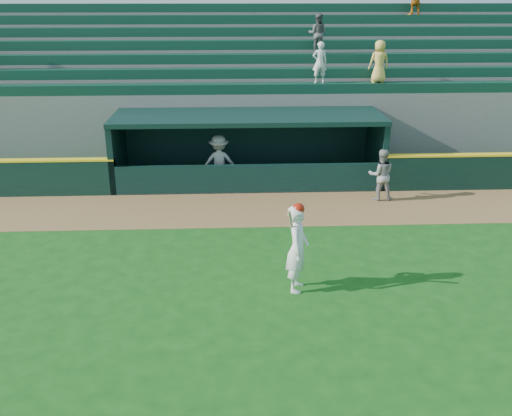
# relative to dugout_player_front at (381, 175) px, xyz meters

# --- Properties ---
(ground) EXTENTS (120.00, 120.00, 0.00)m
(ground) POSITION_rel_dugout_player_front_xyz_m (-4.27, -5.63, -0.86)
(ground) COLOR #154C13
(ground) RESTS_ON ground
(warning_track) EXTENTS (40.00, 3.00, 0.01)m
(warning_track) POSITION_rel_dugout_player_front_xyz_m (-4.27, -0.73, -0.85)
(warning_track) COLOR olive
(warning_track) RESTS_ON ground
(dugout_player_front) EXTENTS (0.85, 0.68, 1.72)m
(dugout_player_front) POSITION_rel_dugout_player_front_xyz_m (0.00, 0.00, 0.00)
(dugout_player_front) COLOR gray
(dugout_player_front) RESTS_ON ground
(dugout_player_inside) EXTENTS (1.23, 0.73, 1.87)m
(dugout_player_inside) POSITION_rel_dugout_player_front_xyz_m (-5.30, 1.47, 0.08)
(dugout_player_inside) COLOR #A8A8A3
(dugout_player_inside) RESTS_ON ground
(dugout) EXTENTS (9.40, 2.80, 2.46)m
(dugout) POSITION_rel_dugout_player_front_xyz_m (-4.27, 2.37, 0.50)
(dugout) COLOR #62625D
(dugout) RESTS_ON ground
(stands) EXTENTS (34.50, 6.25, 7.13)m
(stands) POSITION_rel_dugout_player_front_xyz_m (-4.27, 6.94, 1.54)
(stands) COLOR slate
(stands) RESTS_ON ground
(batter_at_plate) EXTENTS (0.64, 0.89, 2.13)m
(batter_at_plate) POSITION_rel_dugout_player_front_xyz_m (-3.43, -5.93, 0.20)
(batter_at_plate) COLOR white
(batter_at_plate) RESTS_ON ground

